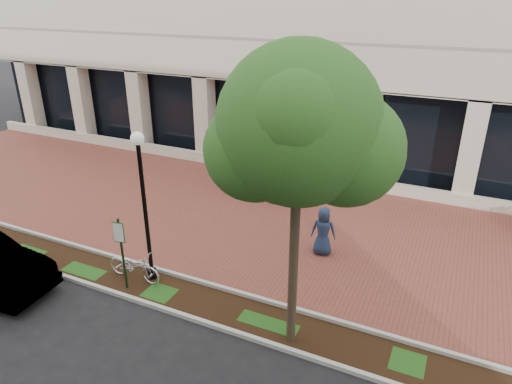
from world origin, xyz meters
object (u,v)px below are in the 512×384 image
at_px(lamppost, 144,201).
at_px(pedestrian_mid, 274,184).
at_px(parking_sign, 121,245).
at_px(street_tree, 301,135).
at_px(locked_bicycle, 134,266).
at_px(pedestrian_right, 323,231).
at_px(pedestrian_left, 227,171).

distance_m(lamppost, pedestrian_mid, 6.81).
relative_size(parking_sign, street_tree, 0.31).
relative_size(locked_bicycle, pedestrian_right, 1.09).
height_order(street_tree, pedestrian_mid, street_tree).
relative_size(lamppost, pedestrian_right, 2.76).
height_order(parking_sign, pedestrian_mid, parking_sign).
xyz_separation_m(parking_sign, locked_bicycle, (-0.05, 0.47, -0.97)).
relative_size(pedestrian_left, pedestrian_right, 1.13).
bearing_deg(parking_sign, street_tree, -9.00).
bearing_deg(lamppost, locked_bicycle, -146.06).
height_order(street_tree, locked_bicycle, street_tree).
height_order(lamppost, pedestrian_left, lamppost).
bearing_deg(pedestrian_mid, pedestrian_right, 132.25).
distance_m(locked_bicycle, pedestrian_mid, 6.94).
distance_m(pedestrian_left, pedestrian_right, 6.06).
bearing_deg(parking_sign, pedestrian_mid, 67.92).
bearing_deg(pedestrian_right, lamppost, 29.26).
bearing_deg(pedestrian_right, pedestrian_left, -41.49).
bearing_deg(pedestrian_right, street_tree, 87.26).
distance_m(parking_sign, lamppost, 1.39).
bearing_deg(locked_bicycle, lamppost, -56.38).
bearing_deg(pedestrian_left, pedestrian_mid, 148.95).
bearing_deg(pedestrian_mid, parking_sign, 74.92).
xyz_separation_m(parking_sign, lamppost, (0.35, 0.75, 1.11)).
distance_m(lamppost, locked_bicycle, 2.14).
xyz_separation_m(pedestrian_left, pedestrian_right, (5.20, -3.11, -0.11)).
bearing_deg(pedestrian_right, pedestrian_mid, -55.48).
relative_size(locked_bicycle, pedestrian_left, 0.96).
height_order(lamppost, street_tree, street_tree).
distance_m(parking_sign, pedestrian_mid, 7.41).
height_order(lamppost, locked_bicycle, lamppost).
relative_size(pedestrian_mid, pedestrian_right, 0.97).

